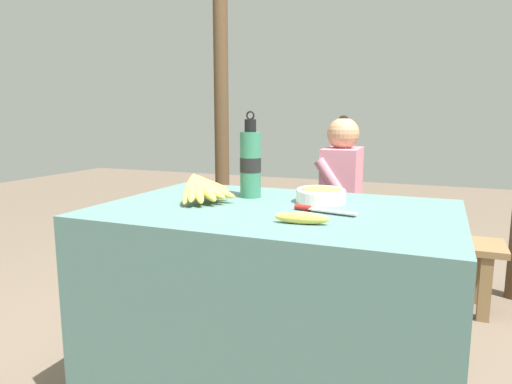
{
  "coord_description": "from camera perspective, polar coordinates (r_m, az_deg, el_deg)",
  "views": [
    {
      "loc": [
        0.52,
        -1.46,
        1.06
      ],
      "look_at": [
        -0.1,
        0.05,
        0.79
      ],
      "focal_mm": 32.0,
      "sensor_mm": 36.0,
      "label": 1
    }
  ],
  "objects": [
    {
      "name": "support_post_near",
      "position": [
        3.29,
        -4.35,
        10.85
      ],
      "size": [
        0.1,
        0.1,
        2.28
      ],
      "color": "#4C3823",
      "rests_on": "ground_plane"
    },
    {
      "name": "water_bottle",
      "position": [
        1.75,
        -0.7,
        3.65
      ],
      "size": [
        0.08,
        0.08,
        0.33
      ],
      "color": "#337556",
      "rests_on": "market_counter"
    },
    {
      "name": "banana_bunch_ripe",
      "position": [
        1.66,
        -6.62,
        0.54
      ],
      "size": [
        0.19,
        0.26,
        0.11
      ],
      "color": "#4C381E",
      "rests_on": "market_counter"
    },
    {
      "name": "knife",
      "position": [
        1.51,
        7.5,
        -2.14
      ],
      "size": [
        0.22,
        0.06,
        0.02
      ],
      "rotation": [
        0.0,
        0.0,
        -0.19
      ],
      "color": "#BCBCC1",
      "rests_on": "market_counter"
    },
    {
      "name": "loose_banana_front",
      "position": [
        1.34,
        5.76,
        -3.24
      ],
      "size": [
        0.17,
        0.06,
        0.04
      ],
      "rotation": [
        0.0,
        0.0,
        0.13
      ],
      "color": "#E0C64C",
      "rests_on": "market_counter"
    },
    {
      "name": "seated_vendor",
      "position": [
        2.73,
        9.72,
        -0.35
      ],
      "size": [
        0.41,
        0.39,
        1.07
      ],
      "rotation": [
        0.0,
        0.0,
        3.18
      ],
      "color": "#564C60",
      "rests_on": "ground_plane"
    },
    {
      "name": "market_counter",
      "position": [
        1.69,
        2.45,
        -14.5
      ],
      "size": [
        1.21,
        0.79,
        0.75
      ],
      "color": "#4C706B",
      "rests_on": "ground_plane"
    },
    {
      "name": "banana_bunch_green",
      "position": [
        2.74,
        21.55,
        -4.21
      ],
      "size": [
        0.17,
        0.26,
        0.13
      ],
      "color": "#4C381E",
      "rests_on": "wooden_bench"
    },
    {
      "name": "serving_bowl",
      "position": [
        1.67,
        8.1,
        -0.31
      ],
      "size": [
        0.18,
        0.18,
        0.05
      ],
      "color": "white",
      "rests_on": "market_counter"
    },
    {
      "name": "wooden_bench",
      "position": [
        2.81,
        11.0,
        -5.88
      ],
      "size": [
        1.72,
        0.32,
        0.38
      ],
      "color": "brown",
      "rests_on": "ground_plane"
    }
  ]
}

